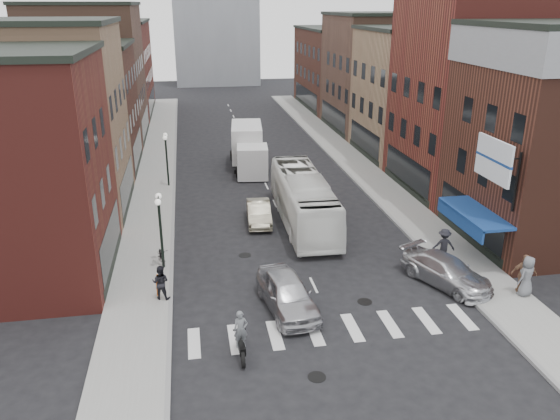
% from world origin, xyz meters
% --- Properties ---
extents(ground, '(160.00, 160.00, 0.00)m').
position_xyz_m(ground, '(0.00, 0.00, 0.00)').
color(ground, black).
rests_on(ground, ground).
extents(sidewalk_left, '(3.00, 74.00, 0.15)m').
position_xyz_m(sidewalk_left, '(-8.50, 22.00, 0.07)').
color(sidewalk_left, gray).
rests_on(sidewalk_left, ground).
extents(sidewalk_right, '(3.00, 74.00, 0.15)m').
position_xyz_m(sidewalk_right, '(8.50, 22.00, 0.07)').
color(sidewalk_right, gray).
rests_on(sidewalk_right, ground).
extents(curb_left, '(0.20, 74.00, 0.16)m').
position_xyz_m(curb_left, '(-7.00, 22.00, 0.00)').
color(curb_left, gray).
rests_on(curb_left, ground).
extents(curb_right, '(0.20, 74.00, 0.16)m').
position_xyz_m(curb_right, '(7.00, 22.00, 0.00)').
color(curb_right, gray).
rests_on(curb_right, ground).
extents(crosswalk_stripes, '(12.00, 2.20, 0.01)m').
position_xyz_m(crosswalk_stripes, '(0.00, -3.00, 0.00)').
color(crosswalk_stripes, silver).
rests_on(crosswalk_stripes, ground).
extents(bldg_left_mid_a, '(10.30, 10.20, 12.30)m').
position_xyz_m(bldg_left_mid_a, '(-14.99, 14.00, 6.15)').
color(bldg_left_mid_a, '#A27959').
rests_on(bldg_left_mid_a, ground).
extents(bldg_left_mid_b, '(10.30, 10.20, 10.30)m').
position_xyz_m(bldg_left_mid_b, '(-14.99, 24.00, 5.15)').
color(bldg_left_mid_b, '#49241A').
rests_on(bldg_left_mid_b, ground).
extents(bldg_left_far_a, '(10.30, 12.20, 13.30)m').
position_xyz_m(bldg_left_far_a, '(-14.99, 35.00, 6.65)').
color(bldg_left_far_a, brown).
rests_on(bldg_left_far_a, ground).
extents(bldg_left_far_b, '(10.30, 16.20, 11.30)m').
position_xyz_m(bldg_left_far_b, '(-14.99, 49.00, 5.65)').
color(bldg_left_far_b, maroon).
rests_on(bldg_left_far_b, ground).
extents(bldg_right_mid_a, '(10.30, 10.20, 14.30)m').
position_xyz_m(bldg_right_mid_a, '(15.00, 14.00, 7.15)').
color(bldg_right_mid_a, maroon).
rests_on(bldg_right_mid_a, ground).
extents(bldg_right_mid_b, '(10.30, 10.20, 11.30)m').
position_xyz_m(bldg_right_mid_b, '(14.99, 24.00, 5.65)').
color(bldg_right_mid_b, '#A27959').
rests_on(bldg_right_mid_b, ground).
extents(bldg_right_far_a, '(10.30, 12.20, 12.30)m').
position_xyz_m(bldg_right_far_a, '(14.99, 35.00, 6.15)').
color(bldg_right_far_a, brown).
rests_on(bldg_right_far_a, ground).
extents(bldg_right_far_b, '(10.30, 16.20, 10.30)m').
position_xyz_m(bldg_right_far_b, '(14.99, 49.00, 5.15)').
color(bldg_right_far_b, '#49241A').
rests_on(bldg_right_far_b, ground).
extents(awning_blue, '(1.80, 5.00, 0.78)m').
position_xyz_m(awning_blue, '(8.93, 2.50, 2.63)').
color(awning_blue, navy).
rests_on(awning_blue, ground).
extents(billboard_sign, '(1.52, 3.00, 3.70)m').
position_xyz_m(billboard_sign, '(8.59, 0.50, 6.13)').
color(billboard_sign, black).
rests_on(billboard_sign, ground).
extents(streetlamp_near, '(0.32, 1.22, 4.11)m').
position_xyz_m(streetlamp_near, '(-7.40, 4.00, 2.91)').
color(streetlamp_near, black).
rests_on(streetlamp_near, ground).
extents(streetlamp_far, '(0.32, 1.22, 4.11)m').
position_xyz_m(streetlamp_far, '(-7.40, 18.00, 2.91)').
color(streetlamp_far, black).
rests_on(streetlamp_far, ground).
extents(bike_rack, '(0.08, 0.68, 0.80)m').
position_xyz_m(bike_rack, '(-7.60, 1.30, 0.55)').
color(bike_rack, '#D8590C').
rests_on(bike_rack, sidewalk_left).
extents(box_truck, '(3.02, 8.37, 3.56)m').
position_xyz_m(box_truck, '(-0.80, 21.93, 1.76)').
color(box_truck, silver).
rests_on(box_truck, ground).
extents(motorcycle_rider, '(0.58, 2.03, 2.07)m').
position_xyz_m(motorcycle_rider, '(-4.16, -4.26, 0.97)').
color(motorcycle_rider, black).
rests_on(motorcycle_rider, ground).
extents(transit_bus, '(3.00, 11.49, 3.18)m').
position_xyz_m(transit_bus, '(1.20, 9.21, 1.59)').
color(transit_bus, white).
rests_on(transit_bus, ground).
extents(sedan_left_near, '(2.61, 5.11, 1.67)m').
position_xyz_m(sedan_left_near, '(-1.72, -1.03, 0.83)').
color(sedan_left_near, '#AFAFB3').
rests_on(sedan_left_near, ground).
extents(sedan_left_far, '(1.74, 4.25, 1.37)m').
position_xyz_m(sedan_left_far, '(-1.58, 9.68, 0.68)').
color(sedan_left_far, '#B8B195').
rests_on(sedan_left_far, ground).
extents(curb_car, '(3.85, 5.33, 1.43)m').
position_xyz_m(curb_car, '(6.50, 0.00, 0.72)').
color(curb_car, silver).
rests_on(curb_car, ground).
extents(parked_bicycle, '(0.84, 1.66, 0.83)m').
position_xyz_m(parked_bicycle, '(-7.50, 4.62, 0.57)').
color(parked_bicycle, black).
rests_on(parked_bicycle, sidewalk_left).
extents(ped_left_solo, '(0.92, 0.68, 1.68)m').
position_xyz_m(ped_left_solo, '(-7.40, 0.71, 0.99)').
color(ped_left_solo, black).
rests_on(ped_left_solo, sidewalk_left).
extents(ped_right_a, '(1.29, 0.84, 1.83)m').
position_xyz_m(ped_right_a, '(7.40, 2.25, 1.07)').
color(ped_right_a, black).
rests_on(ped_right_a, sidewalk_right).
extents(ped_right_b, '(1.29, 0.96, 1.97)m').
position_xyz_m(ped_right_b, '(9.60, -1.64, 1.14)').
color(ped_right_b, '#855F44').
rests_on(ped_right_b, sidewalk_right).
extents(ped_right_c, '(1.14, 0.97, 1.98)m').
position_xyz_m(ped_right_c, '(9.60, -1.88, 1.14)').
color(ped_right_c, slate).
rests_on(ped_right_c, sidewalk_right).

